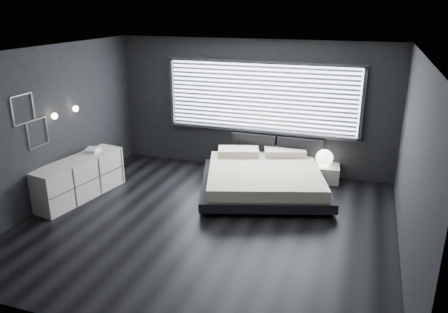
% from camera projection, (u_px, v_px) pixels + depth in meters
% --- Properties ---
extents(room, '(6.04, 6.00, 2.80)m').
position_uv_depth(room, '(207.00, 143.00, 6.83)').
color(room, black).
rests_on(room, ground).
extents(window, '(4.14, 0.09, 1.52)m').
position_uv_depth(window, '(261.00, 98.00, 9.11)').
color(window, white).
rests_on(window, ground).
extents(headboard, '(1.96, 0.16, 0.52)m').
position_uv_depth(headboard, '(276.00, 148.00, 9.29)').
color(headboard, black).
rests_on(headboard, ground).
extents(sconce_near, '(0.18, 0.11, 0.11)m').
position_uv_depth(sconce_near, '(54.00, 116.00, 7.67)').
color(sconce_near, silver).
rests_on(sconce_near, ground).
extents(sconce_far, '(0.18, 0.11, 0.11)m').
position_uv_depth(sconce_far, '(76.00, 109.00, 8.21)').
color(sconce_far, silver).
rests_on(sconce_far, ground).
extents(wall_art_upper, '(0.01, 0.48, 0.48)m').
position_uv_depth(wall_art_upper, '(23.00, 109.00, 7.08)').
color(wall_art_upper, '#47474C').
rests_on(wall_art_upper, ground).
extents(wall_art_lower, '(0.01, 0.48, 0.48)m').
position_uv_depth(wall_art_lower, '(38.00, 133.00, 7.46)').
color(wall_art_lower, '#47474C').
rests_on(wall_art_lower, ground).
extents(bed, '(2.94, 2.86, 0.61)m').
position_uv_depth(bed, '(264.00, 177.00, 8.45)').
color(bed, black).
rests_on(bed, ground).
extents(nightstand, '(0.62, 0.53, 0.34)m').
position_uv_depth(nightstand, '(325.00, 173.00, 8.98)').
color(nightstand, silver).
rests_on(nightstand, ground).
extents(orb_lamp, '(0.35, 0.35, 0.35)m').
position_uv_depth(orb_lamp, '(324.00, 158.00, 8.85)').
color(orb_lamp, white).
rests_on(orb_lamp, nightstand).
extents(dresser, '(0.84, 1.95, 0.76)m').
position_uv_depth(dresser, '(79.00, 178.00, 8.16)').
color(dresser, silver).
rests_on(dresser, ground).
extents(book_stack, '(0.31, 0.37, 0.07)m').
position_uv_depth(book_stack, '(92.00, 150.00, 8.45)').
color(book_stack, silver).
rests_on(book_stack, dresser).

